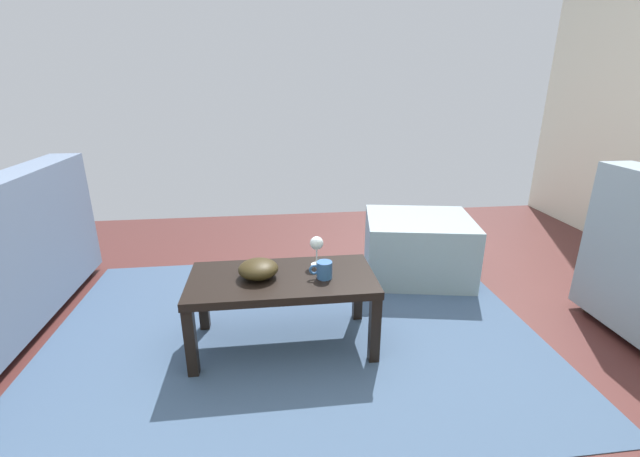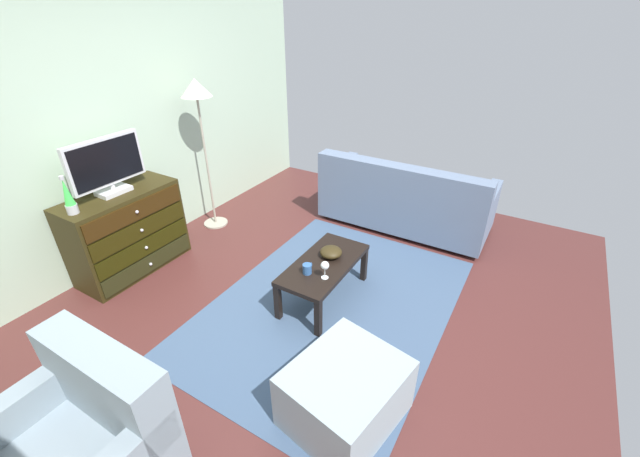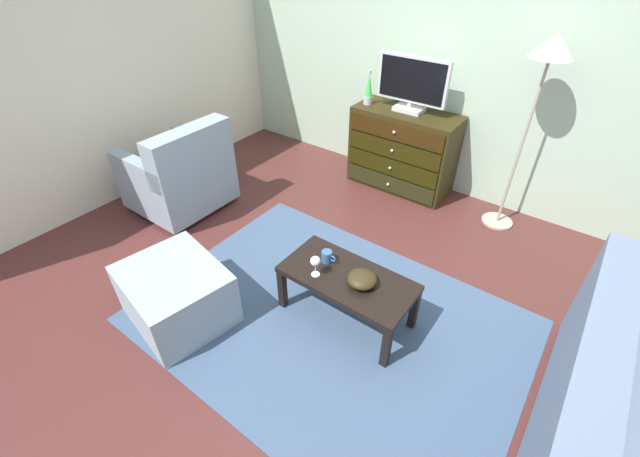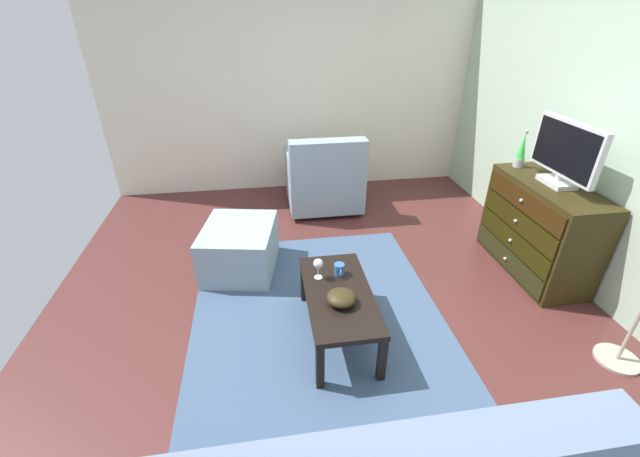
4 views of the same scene
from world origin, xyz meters
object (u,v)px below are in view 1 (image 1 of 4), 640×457
bowl_decorative (258,269)px  ottoman (418,247)px  coffee_table (282,286)px  wine_glass (317,244)px  mug (324,270)px

bowl_decorative → ottoman: 1.30m
coffee_table → bowl_decorative: bowl_decorative is taller
ottoman → bowl_decorative: bearing=33.3°
bowl_decorative → coffee_table: bearing=177.1°
coffee_table → wine_glass: (-0.19, -0.12, 0.17)m
mug → bowl_decorative: 0.32m
mug → ottoman: 1.09m
coffee_table → ottoman: bearing=-143.4°
coffee_table → mug: mug is taller
mug → ottoman: bearing=-135.1°
coffee_table → ottoman: (-0.96, -0.71, -0.12)m
wine_glass → bowl_decorative: size_ratio=0.81×
mug → ottoman: size_ratio=0.16×
coffee_table → mug: size_ratio=8.02×
bowl_decorative → mug: bearing=171.4°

